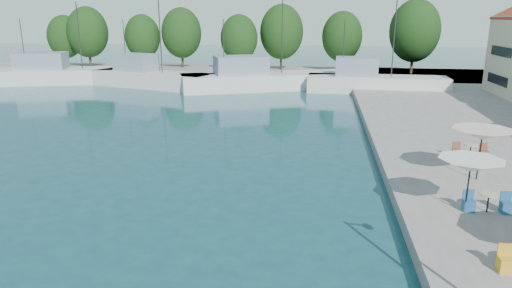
% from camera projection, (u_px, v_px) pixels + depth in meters
% --- Properties ---
extents(quay_far, '(90.00, 16.00, 0.60)m').
position_uv_depth(quay_far, '(245.00, 74.00, 64.05)').
color(quay_far, gray).
rests_on(quay_far, ground).
extents(hill_west, '(180.00, 40.00, 16.00)m').
position_uv_depth(hill_west, '(227.00, 17.00, 153.68)').
color(hill_west, '#9CAA9E').
rests_on(hill_west, ground).
extents(hill_east, '(140.00, 40.00, 12.00)m').
position_uv_depth(hill_east, '(429.00, 23.00, 163.59)').
color(hill_east, '#9CAA9E').
rests_on(hill_east, ground).
extents(trawler_01, '(19.65, 10.12, 10.20)m').
position_uv_depth(trawler_01, '(63.00, 75.00, 56.82)').
color(trawler_01, silver).
rests_on(trawler_01, ground).
extents(trawler_02, '(15.64, 8.36, 10.20)m').
position_uv_depth(trawler_02, '(149.00, 78.00, 53.73)').
color(trawler_02, silver).
rests_on(trawler_02, ground).
extents(trawler_03, '(19.56, 11.74, 10.20)m').
position_uv_depth(trawler_03, '(261.00, 80.00, 52.07)').
color(trawler_03, silver).
rests_on(trawler_03, ground).
extents(trawler_04, '(15.01, 4.43, 10.20)m').
position_uv_depth(trawler_04, '(373.00, 83.00, 49.82)').
color(trawler_04, silver).
rests_on(trawler_04, ground).
extents(tree_01, '(5.22, 5.22, 7.73)m').
position_uv_depth(tree_01, '(65.00, 37.00, 70.29)').
color(tree_01, '#3F2B19').
rests_on(tree_01, quay_far).
extents(tree_02, '(6.06, 6.06, 8.98)m').
position_uv_depth(tree_02, '(88.00, 32.00, 69.02)').
color(tree_02, '#3F2B19').
rests_on(tree_02, quay_far).
extents(tree_03, '(5.30, 5.30, 7.85)m').
position_uv_depth(tree_03, '(142.00, 37.00, 69.04)').
color(tree_03, '#3F2B19').
rests_on(tree_03, quay_far).
extents(tree_04, '(5.95, 5.95, 8.81)m').
position_uv_depth(tree_04, '(181.00, 33.00, 68.29)').
color(tree_04, '#3F2B19').
rests_on(tree_04, quay_far).
extents(tree_05, '(5.27, 5.27, 7.81)m').
position_uv_depth(tree_05, '(239.00, 38.00, 64.45)').
color(tree_05, '#3F2B19').
rests_on(tree_05, quay_far).
extents(tree_06, '(6.23, 6.23, 9.22)m').
position_uv_depth(tree_06, '(282.00, 32.00, 65.41)').
color(tree_06, '#3F2B19').
rests_on(tree_06, quay_far).
extents(tree_07, '(5.57, 5.57, 8.25)m').
position_uv_depth(tree_07, '(342.00, 37.00, 63.64)').
color(tree_07, '#3F2B19').
rests_on(tree_07, quay_far).
extents(tree_08, '(6.58, 6.58, 9.74)m').
position_uv_depth(tree_08, '(415.00, 31.00, 60.34)').
color(tree_08, '#3F2B19').
rests_on(tree_08, quay_far).
extents(umbrella_white, '(2.48, 2.48, 2.21)m').
position_uv_depth(umbrella_white, '(471.00, 165.00, 17.34)').
color(umbrella_white, black).
rests_on(umbrella_white, quay_right).
extents(umbrella_cream, '(2.81, 2.81, 2.45)m').
position_uv_depth(umbrella_cream, '(482.00, 134.00, 20.93)').
color(umbrella_cream, black).
rests_on(umbrella_cream, quay_right).
extents(cafe_table_02, '(1.82, 0.70, 0.76)m').
position_uv_depth(cafe_table_02, '(487.00, 205.00, 17.83)').
color(cafe_table_02, black).
rests_on(cafe_table_02, quay_right).
extents(cafe_table_03, '(1.82, 0.70, 0.76)m').
position_uv_depth(cafe_table_03, '(470.00, 153.00, 24.70)').
color(cafe_table_03, black).
rests_on(cafe_table_03, quay_right).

